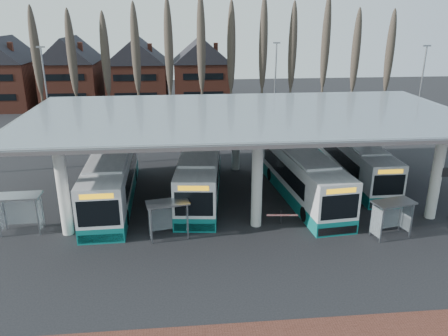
{
  "coord_description": "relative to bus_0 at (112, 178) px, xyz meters",
  "views": [
    {
      "loc": [
        -4.58,
        -22.99,
        13.13
      ],
      "look_at": [
        -1.67,
        7.0,
        2.45
      ],
      "focal_mm": 35.0,
      "sensor_mm": 36.0,
      "label": 1
    }
  ],
  "objects": [
    {
      "name": "townhouse_row",
      "position": [
        -5.88,
        36.45,
        4.21
      ],
      "size": [
        36.8,
        10.3,
        12.25
      ],
      "color": "brown",
      "rests_on": "ground"
    },
    {
      "name": "shelter_2",
      "position": [
        17.9,
        -7.25,
        -0.01
      ],
      "size": [
        2.75,
        1.8,
        2.35
      ],
      "rotation": [
        0.0,
        0.0,
        0.22
      ],
      "color": "gray",
      "rests_on": "ground"
    },
    {
      "name": "bus_0",
      "position": [
        0.0,
        0.0,
        0.0
      ],
      "size": [
        3.16,
        13.25,
        3.66
      ],
      "rotation": [
        0.0,
        0.0,
        0.03
      ],
      "color": "white",
      "rests_on": "ground"
    },
    {
      "name": "poplar_row",
      "position": [
        9.87,
        25.45,
        7.05
      ],
      "size": [
        45.1,
        1.1,
        14.5
      ],
      "color": "#473D33",
      "rests_on": "ground"
    },
    {
      "name": "lamp_post_b",
      "position": [
        15.87,
        18.45,
        3.61
      ],
      "size": [
        0.8,
        0.16,
        10.17
      ],
      "color": "slate",
      "rests_on": "ground"
    },
    {
      "name": "station_canopy",
      "position": [
        9.87,
        0.45,
        3.96
      ],
      "size": [
        32.0,
        16.0,
        6.34
      ],
      "color": "beige",
      "rests_on": "ground"
    },
    {
      "name": "bus_3",
      "position": [
        19.48,
        2.55,
        -0.15
      ],
      "size": [
        2.63,
        12.07,
        3.35
      ],
      "rotation": [
        0.0,
        0.0,
        -0.0
      ],
      "color": "white",
      "rests_on": "ground"
    },
    {
      "name": "shelter_1",
      "position": [
        4.2,
        -6.05,
        0.01
      ],
      "size": [
        2.76,
        1.73,
        2.38
      ],
      "rotation": [
        0.0,
        0.0,
        0.18
      ],
      "color": "gray",
      "rests_on": "ground"
    },
    {
      "name": "bus_1",
      "position": [
        6.52,
        0.71,
        -0.04
      ],
      "size": [
        4.13,
        13.08,
        3.57
      ],
      "rotation": [
        0.0,
        0.0,
        -0.11
      ],
      "color": "white",
      "rests_on": "ground"
    },
    {
      "name": "shelter_0",
      "position": [
        -5.04,
        -4.42,
        0.11
      ],
      "size": [
        2.76,
        1.45,
        2.52
      ],
      "rotation": [
        0.0,
        0.0,
        0.03
      ],
      "color": "gray",
      "rests_on": "ground"
    },
    {
      "name": "ground",
      "position": [
        9.87,
        -7.55,
        -1.73
      ],
      "size": [
        140.0,
        140.0,
        0.0
      ],
      "primitive_type": "plane",
      "color": "black",
      "rests_on": "ground"
    },
    {
      "name": "bus_2",
      "position": [
        14.04,
        -0.56,
        -0.03
      ],
      "size": [
        4.01,
        13.14,
        3.59
      ],
      "rotation": [
        0.0,
        0.0,
        0.1
      ],
      "color": "white",
      "rests_on": "ground"
    },
    {
      "name": "lamp_post_a",
      "position": [
        -8.13,
        14.45,
        3.61
      ],
      "size": [
        0.8,
        0.16,
        10.17
      ],
      "color": "slate",
      "rests_on": "ground"
    },
    {
      "name": "lamp_post_c",
      "position": [
        29.87,
        12.45,
        3.61
      ],
      "size": [
        0.8,
        0.16,
        10.17
      ],
      "color": "slate",
      "rests_on": "ground"
    },
    {
      "name": "barrier",
      "position": [
        11.5,
        -5.42,
        -0.95
      ],
      "size": [
        2.01,
        0.64,
        1.01
      ],
      "rotation": [
        0.0,
        0.0,
        -0.1
      ],
      "color": "black",
      "rests_on": "ground"
    }
  ]
}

